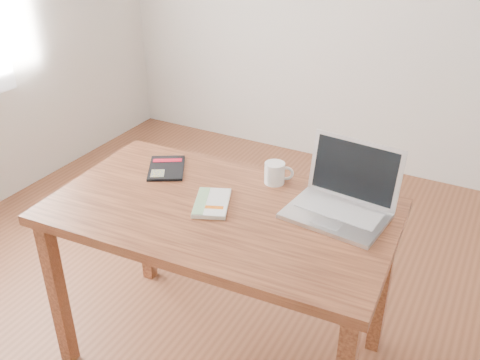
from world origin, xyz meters
The scene contains 6 objects.
room centered at (-0.07, 0.00, 1.36)m, with size 4.04×4.04×2.70m.
desk centered at (-0.08, -0.06, 0.66)m, with size 1.32×0.80×0.75m.
white_guidebook centered at (-0.11, -0.06, 0.76)m, with size 0.19×0.24×0.02m.
black_guidebook centered at (-0.43, 0.10, 0.76)m, with size 0.24×0.26×0.01m.
laptop centered at (0.33, 0.12, 0.80)m, with size 0.38×0.32×0.25m.
coffee_mug centered at (0.02, 0.21, 0.80)m, with size 0.11×0.08×0.09m.
Camera 1 is at (0.79, -1.52, 1.80)m, focal length 40.00 mm.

